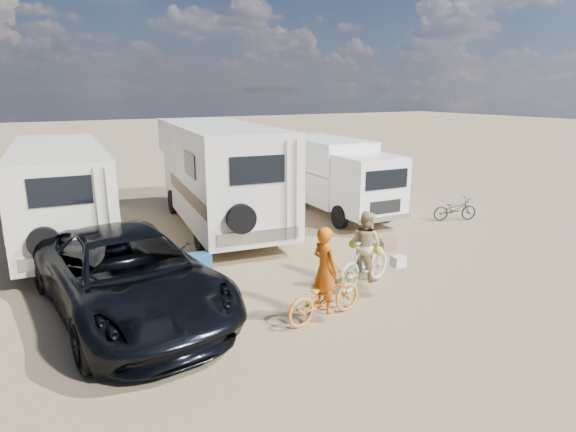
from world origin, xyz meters
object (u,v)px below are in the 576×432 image
box_truck (337,178)px  rider_man (325,278)px  rv_main (219,176)px  rider_woman (365,253)px  rv_left (62,195)px  bike_parked (455,209)px  bike_woman (365,263)px  crate (386,243)px  cooler (199,263)px  dark_suv (128,275)px  bike_man (325,296)px

box_truck → rider_man: 8.45m
rv_main → rider_woman: (0.98, -6.34, -0.86)m
rv_left → bike_parked: 12.54m
box_truck → bike_parked: size_ratio=3.75×
bike_woman → bike_parked: size_ratio=1.20×
rv_main → rv_left: rv_main is taller
rv_left → crate: rv_left is taller
rider_woman → cooler: rider_woman is taller
dark_suv → bike_parked: bearing=4.0°
rv_main → box_truck: (4.26, -0.49, -0.33)m
bike_woman → cooler: bearing=31.8°
rider_woman → cooler: bearing=31.8°
bike_woman → rider_woman: size_ratio=1.16×
box_truck → crate: size_ratio=12.63×
bike_woman → rv_main: bearing=-8.0°
rider_woman → crate: bearing=-67.0°
rider_man → bike_parked: bearing=-71.2°
box_truck → bike_woman: (-3.28, -5.85, -0.77)m
rv_main → bike_man: 7.42m
box_truck → dark_suv: bearing=-147.1°
rv_main → crate: size_ratio=17.17×
rider_man → bike_woman: bearing=-69.0°
rv_main → bike_parked: 8.06m
bike_parked → rider_man: bearing=137.2°
rv_main → rv_left: (-4.60, 0.67, -0.24)m
rv_main → rv_left: size_ratio=1.01×
rv_left → dark_suv: (0.59, -5.87, -0.58)m
rider_woman → cooler: (-3.02, 2.67, -0.56)m
crate → rider_woman: bearing=-140.3°
rider_man → rider_woman: size_ratio=1.07×
rv_left → box_truck: bearing=-3.2°
dark_suv → bike_woman: bearing=-18.6°
box_truck → rider_man: size_ratio=3.38×
rv_main → rider_woman: 6.48m
rv_main → bike_man: rv_main is taller
rider_woman → crate: size_ratio=3.49×
rv_main → cooler: bearing=-111.9°
box_truck → bike_man: box_truck is taller
bike_man → crate: 4.74m
dark_suv → bike_woman: dark_suv is taller
bike_woman → rider_man: 1.99m
bike_woman → rider_man: rider_man is taller
rider_man → dark_suv: bearing=49.6°
rv_left → rider_woman: rv_left is taller
dark_suv → cooler: bearing=32.3°
rv_main → dark_suv: rv_main is taller
bike_parked → cooler: (-9.30, -0.38, -0.17)m
rv_main → box_truck: size_ratio=1.36×
bike_woman → box_truck: bearing=-46.0°
bike_man → rider_woman: 1.99m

